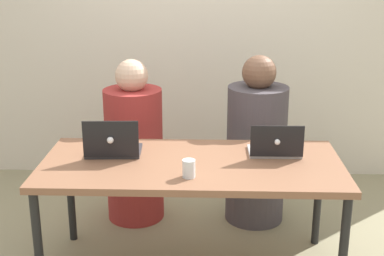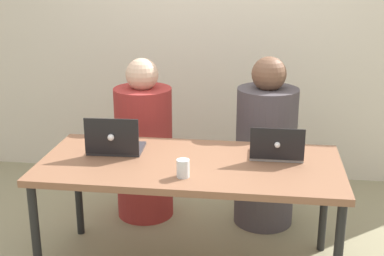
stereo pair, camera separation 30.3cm
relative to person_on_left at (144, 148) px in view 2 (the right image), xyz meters
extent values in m
cube|color=beige|center=(0.44, 0.91, 0.66)|extent=(4.54, 0.10, 2.36)
cube|color=brown|center=(0.44, -0.71, 0.17)|extent=(1.75, 0.80, 0.04)
cylinder|color=black|center=(-0.39, -1.06, -0.19)|extent=(0.05, 0.05, 0.67)
cylinder|color=black|center=(-0.39, -0.36, -0.19)|extent=(0.05, 0.05, 0.67)
cylinder|color=black|center=(1.26, -0.36, -0.19)|extent=(0.05, 0.05, 0.67)
cylinder|color=#9F2E2B|center=(0.00, 0.00, -0.04)|extent=(0.44, 0.44, 0.97)
sphere|color=beige|center=(0.00, 0.00, 0.54)|extent=(0.23, 0.23, 0.23)
cylinder|color=#484146|center=(0.87, 0.00, -0.03)|extent=(0.48, 0.48, 1.00)
sphere|color=brown|center=(0.87, 0.00, 0.57)|extent=(0.24, 0.24, 0.24)
cube|color=#34353B|center=(-0.04, -0.57, 0.20)|extent=(0.33, 0.25, 0.02)
cube|color=black|center=(-0.03, -0.69, 0.32)|extent=(0.32, 0.02, 0.22)
sphere|color=white|center=(-0.03, -0.71, 0.32)|extent=(0.04, 0.04, 0.04)
cube|color=#B0B2B4|center=(0.93, -0.55, 0.20)|extent=(0.31, 0.21, 0.02)
cube|color=black|center=(0.93, -0.65, 0.30)|extent=(0.31, 0.01, 0.19)
sphere|color=white|center=(0.93, -0.67, 0.30)|extent=(0.03, 0.03, 0.03)
cylinder|color=white|center=(0.43, -0.94, 0.24)|extent=(0.07, 0.07, 0.10)
cylinder|color=silver|center=(0.43, -0.94, 0.22)|extent=(0.06, 0.06, 0.05)
camera|label=1|loc=(0.54, -3.60, 1.32)|focal=50.00mm
camera|label=2|loc=(0.84, -3.57, 1.32)|focal=50.00mm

